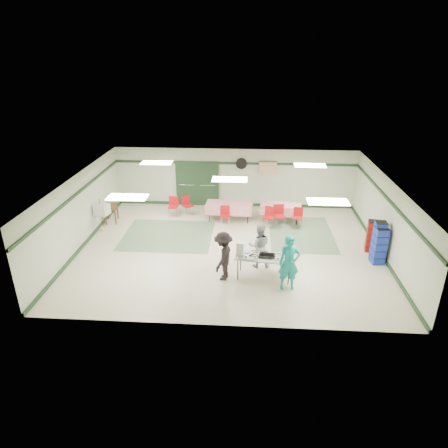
# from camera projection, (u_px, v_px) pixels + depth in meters

# --- Properties ---
(floor) EXTENTS (11.00, 11.00, 0.00)m
(floor) POSITION_uv_depth(u_px,v_px,m) (229.00, 249.00, 14.81)
(floor) COLOR beige
(floor) RESTS_ON ground
(ceiling) EXTENTS (11.00, 11.00, 0.00)m
(ceiling) POSITION_uv_depth(u_px,v_px,m) (230.00, 179.00, 13.73)
(ceiling) COLOR silver
(ceiling) RESTS_ON wall_back
(wall_back) EXTENTS (11.00, 0.00, 11.00)m
(wall_back) POSITION_uv_depth(u_px,v_px,m) (235.00, 178.00, 18.38)
(wall_back) COLOR #B4BDA1
(wall_back) RESTS_ON floor
(wall_front) EXTENTS (11.00, 0.00, 11.00)m
(wall_front) POSITION_uv_depth(u_px,v_px,m) (220.00, 282.00, 10.16)
(wall_front) COLOR #B4BDA1
(wall_front) RESTS_ON floor
(wall_left) EXTENTS (0.00, 9.00, 9.00)m
(wall_left) POSITION_uv_depth(u_px,v_px,m) (80.00, 211.00, 14.60)
(wall_left) COLOR #B4BDA1
(wall_left) RESTS_ON floor
(wall_right) EXTENTS (0.00, 9.00, 9.00)m
(wall_right) POSITION_uv_depth(u_px,v_px,m) (386.00, 219.00, 13.94)
(wall_right) COLOR #B4BDA1
(wall_right) RESTS_ON floor
(trim_back) EXTENTS (11.00, 0.06, 0.10)m
(trim_back) POSITION_uv_depth(u_px,v_px,m) (235.00, 163.00, 18.07)
(trim_back) COLOR #1D361E
(trim_back) RESTS_ON wall_back
(baseboard_back) EXTENTS (11.00, 0.06, 0.12)m
(baseboard_back) POSITION_uv_depth(u_px,v_px,m) (234.00, 204.00, 18.87)
(baseboard_back) COLOR #1D361E
(baseboard_back) RESTS_ON floor
(trim_left) EXTENTS (0.06, 9.00, 0.10)m
(trim_left) POSITION_uv_depth(u_px,v_px,m) (78.00, 193.00, 14.32)
(trim_left) COLOR #1D361E
(trim_left) RESTS_ON wall_back
(baseboard_left) EXTENTS (0.06, 9.00, 0.12)m
(baseboard_left) POSITION_uv_depth(u_px,v_px,m) (85.00, 243.00, 15.12)
(baseboard_left) COLOR #1D361E
(baseboard_left) RESTS_ON floor
(trim_right) EXTENTS (0.06, 9.00, 0.10)m
(trim_right) POSITION_uv_depth(u_px,v_px,m) (389.00, 200.00, 13.66)
(trim_right) COLOR #1D361E
(trim_right) RESTS_ON wall_back
(baseboard_right) EXTENTS (0.06, 9.00, 0.12)m
(baseboard_right) POSITION_uv_depth(u_px,v_px,m) (380.00, 252.00, 14.46)
(baseboard_right) COLOR #1D361E
(baseboard_right) RESTS_ON floor
(green_patch_a) EXTENTS (3.50, 3.00, 0.01)m
(green_patch_a) POSITION_uv_depth(u_px,v_px,m) (168.00, 235.00, 15.87)
(green_patch_a) COLOR #648460
(green_patch_a) RESTS_ON floor
(green_patch_b) EXTENTS (2.50, 3.50, 0.01)m
(green_patch_b) POSITION_uv_depth(u_px,v_px,m) (301.00, 234.00, 16.01)
(green_patch_b) COLOR #648460
(green_patch_b) RESTS_ON floor
(double_door_left) EXTENTS (0.90, 0.06, 2.10)m
(double_door_left) POSITION_uv_depth(u_px,v_px,m) (187.00, 184.00, 18.58)
(double_door_left) COLOR gray
(double_door_left) RESTS_ON floor
(double_door_right) EXTENTS (0.90, 0.06, 2.10)m
(double_door_right) POSITION_uv_depth(u_px,v_px,m) (208.00, 184.00, 18.52)
(double_door_right) COLOR gray
(double_door_right) RESTS_ON floor
(door_frame) EXTENTS (2.00, 0.03, 2.15)m
(door_frame) POSITION_uv_depth(u_px,v_px,m) (197.00, 184.00, 18.53)
(door_frame) COLOR #1D361E
(door_frame) RESTS_ON floor
(wall_fan) EXTENTS (0.50, 0.10, 0.50)m
(wall_fan) POSITION_uv_depth(u_px,v_px,m) (241.00, 164.00, 18.02)
(wall_fan) COLOR black
(wall_fan) RESTS_ON wall_back
(scroll_banner) EXTENTS (0.80, 0.02, 0.60)m
(scroll_banner) POSITION_uv_depth(u_px,v_px,m) (268.00, 168.00, 18.03)
(scroll_banner) COLOR #D6B285
(scroll_banner) RESTS_ON wall_back
(serving_table) EXTENTS (1.94, 0.99, 0.76)m
(serving_table) POSITION_uv_depth(u_px,v_px,m) (264.00, 258.00, 12.68)
(serving_table) COLOR beige
(serving_table) RESTS_ON floor
(sheet_tray_right) EXTENTS (0.66, 0.53, 0.02)m
(sheet_tray_right) POSITION_uv_depth(u_px,v_px,m) (281.00, 257.00, 12.58)
(sheet_tray_right) COLOR silver
(sheet_tray_right) RESTS_ON serving_table
(sheet_tray_mid) EXTENTS (0.62, 0.50, 0.02)m
(sheet_tray_mid) POSITION_uv_depth(u_px,v_px,m) (260.00, 254.00, 12.76)
(sheet_tray_mid) COLOR silver
(sheet_tray_mid) RESTS_ON serving_table
(sheet_tray_left) EXTENTS (0.61, 0.50, 0.02)m
(sheet_tray_left) POSITION_uv_depth(u_px,v_px,m) (249.00, 257.00, 12.62)
(sheet_tray_left) COLOR silver
(sheet_tray_left) RESTS_ON serving_table
(baking_pan) EXTENTS (0.54, 0.37, 0.08)m
(baking_pan) POSITION_uv_depth(u_px,v_px,m) (267.00, 256.00, 12.61)
(baking_pan) COLOR black
(baking_pan) RESTS_ON serving_table
(foam_box_stack) EXTENTS (0.25, 0.24, 0.42)m
(foam_box_stack) POSITION_uv_depth(u_px,v_px,m) (240.00, 248.00, 12.71)
(foam_box_stack) COLOR white
(foam_box_stack) RESTS_ON serving_table
(volunteer_teal) EXTENTS (0.67, 0.46, 1.76)m
(volunteer_teal) POSITION_uv_depth(u_px,v_px,m) (289.00, 263.00, 12.02)
(volunteer_teal) COLOR teal
(volunteer_teal) RESTS_ON floor
(volunteer_grey) EXTENTS (0.77, 0.61, 1.54)m
(volunteer_grey) POSITION_uv_depth(u_px,v_px,m) (259.00, 246.00, 13.32)
(volunteer_grey) COLOR #95959A
(volunteer_grey) RESTS_ON floor
(volunteer_dark) EXTENTS (0.84, 1.16, 1.62)m
(volunteer_dark) POSITION_uv_depth(u_px,v_px,m) (223.00, 256.00, 12.57)
(volunteer_dark) COLOR black
(volunteer_dark) RESTS_ON floor
(dining_table_a) EXTENTS (1.78, 0.98, 0.77)m
(dining_table_a) POSITION_uv_depth(u_px,v_px,m) (281.00, 209.00, 16.97)
(dining_table_a) COLOR red
(dining_table_a) RESTS_ON floor
(dining_table_b) EXTENTS (2.00, 0.97, 0.77)m
(dining_table_b) POSITION_uv_depth(u_px,v_px,m) (229.00, 207.00, 17.10)
(dining_table_b) COLOR red
(dining_table_b) RESTS_ON floor
(chair_a) EXTENTS (0.52, 0.52, 0.94)m
(chair_a) POSITION_uv_depth(u_px,v_px,m) (279.00, 213.00, 16.46)
(chair_a) COLOR #B40E1B
(chair_a) RESTS_ON floor
(chair_b) EXTENTS (0.51, 0.51, 0.85)m
(chair_b) POSITION_uv_depth(u_px,v_px,m) (269.00, 214.00, 16.50)
(chair_b) COLOR #B40E1B
(chair_b) RESTS_ON floor
(chair_c) EXTENTS (0.44, 0.44, 0.84)m
(chair_c) POSITION_uv_depth(u_px,v_px,m) (298.00, 215.00, 16.43)
(chair_c) COLOR #B40E1B
(chair_c) RESTS_ON floor
(chair_d) EXTENTS (0.43, 0.43, 0.84)m
(chair_d) POSITION_uv_depth(u_px,v_px,m) (225.00, 213.00, 16.61)
(chair_d) COLOR #B40E1B
(chair_d) RESTS_ON floor
(chair_loose_a) EXTENTS (0.56, 0.56, 0.85)m
(chair_loose_a) POSITION_uv_depth(u_px,v_px,m) (187.00, 204.00, 17.66)
(chair_loose_a) COLOR #B40E1B
(chair_loose_a) RESTS_ON floor
(chair_loose_b) EXTENTS (0.42, 0.42, 0.88)m
(chair_loose_b) POSITION_uv_depth(u_px,v_px,m) (173.00, 204.00, 17.52)
(chair_loose_b) COLOR #B40E1B
(chair_loose_b) RESTS_ON floor
(crate_stack_blue_a) EXTENTS (0.44, 0.44, 1.33)m
(crate_stack_blue_a) POSITION_uv_depth(u_px,v_px,m) (379.00, 246.00, 13.56)
(crate_stack_blue_a) COLOR #1B30A6
(crate_stack_blue_a) RESTS_ON floor
(crate_stack_red) EXTENTS (0.43, 0.43, 1.19)m
(crate_stack_red) POSITION_uv_depth(u_px,v_px,m) (372.00, 236.00, 14.41)
(crate_stack_red) COLOR maroon
(crate_stack_red) RESTS_ON floor
(crate_stack_blue_b) EXTENTS (0.39, 0.39, 1.47)m
(crate_stack_blue_b) POSITION_uv_depth(u_px,v_px,m) (378.00, 242.00, 13.68)
(crate_stack_blue_b) COLOR #1B30A6
(crate_stack_blue_b) RESTS_ON floor
(printer_table) EXTENTS (0.63, 0.86, 0.74)m
(printer_table) POSITION_uv_depth(u_px,v_px,m) (111.00, 208.00, 16.88)
(printer_table) COLOR brown
(printer_table) RESTS_ON floor
(office_printer) EXTENTS (0.61, 0.56, 0.42)m
(office_printer) POSITION_uv_depth(u_px,v_px,m) (102.00, 209.00, 15.84)
(office_printer) COLOR beige
(office_printer) RESTS_ON printer_table
(broom) EXTENTS (0.07, 0.22, 1.35)m
(broom) POSITION_uv_depth(u_px,v_px,m) (102.00, 214.00, 16.07)
(broom) COLOR brown
(broom) RESTS_ON floor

